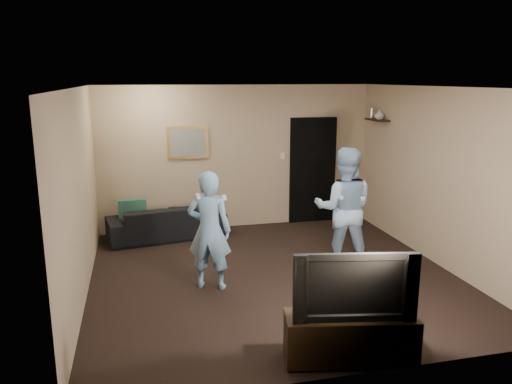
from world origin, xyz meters
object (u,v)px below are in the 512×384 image
object	(u,v)px
wii_player_right	(344,209)
television	(353,283)
sofa	(167,221)
wii_player_left	(209,230)
tv_console	(350,337)

from	to	relation	value
wii_player_right	television	bearing A→B (deg)	-111.27
sofa	wii_player_left	size ratio (longest dim) A/B	1.26
wii_player_left	wii_player_right	world-z (taller)	wii_player_right
tv_console	sofa	bearing A→B (deg)	119.99
wii_player_left	television	bearing A→B (deg)	-62.50
sofa	tv_console	bearing A→B (deg)	99.67
tv_console	wii_player_right	world-z (taller)	wii_player_right
sofa	tv_console	distance (m)	4.60
wii_player_left	wii_player_right	distance (m)	2.01
tv_console	wii_player_left	xyz separation A→B (m)	(-1.08, 2.07, 0.54)
tv_console	wii_player_left	distance (m)	2.39
wii_player_right	tv_console	bearing A→B (deg)	-111.27
sofa	wii_player_right	distance (m)	3.19
television	wii_player_left	bearing A→B (deg)	128.46
wii_player_left	wii_player_right	bearing A→B (deg)	8.15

